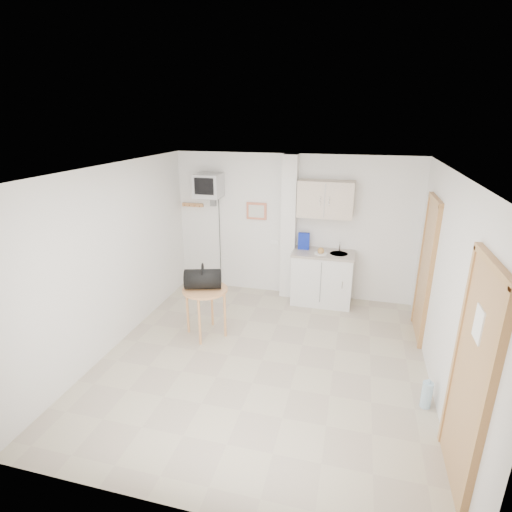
% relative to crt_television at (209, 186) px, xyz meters
% --- Properties ---
extents(ground, '(4.50, 4.50, 0.00)m').
position_rel_crt_television_xyz_m(ground, '(1.45, -2.02, -1.94)').
color(ground, '#B6AA90').
rests_on(ground, ground).
extents(room_envelope, '(4.24, 4.54, 2.55)m').
position_rel_crt_television_xyz_m(room_envelope, '(1.69, -1.93, -0.40)').
color(room_envelope, white).
rests_on(room_envelope, ground).
extents(kitchenette, '(1.03, 0.58, 2.10)m').
position_rel_crt_television_xyz_m(kitchenette, '(2.02, -0.02, -1.13)').
color(kitchenette, silver).
rests_on(kitchenette, ground).
extents(crt_television, '(0.44, 0.45, 2.15)m').
position_rel_crt_television_xyz_m(crt_television, '(0.00, 0.00, 0.00)').
color(crt_television, slate).
rests_on(crt_television, ground).
extents(round_table, '(0.65, 0.65, 0.74)m').
position_rel_crt_television_xyz_m(round_table, '(0.49, -1.57, -1.30)').
color(round_table, tan).
rests_on(round_table, ground).
extents(duffel_bag, '(0.58, 0.42, 0.38)m').
position_rel_crt_television_xyz_m(duffel_bag, '(0.46, -1.55, -1.05)').
color(duffel_bag, black).
rests_on(duffel_bag, round_table).
extents(water_bottle, '(0.12, 0.12, 0.35)m').
position_rel_crt_television_xyz_m(water_bottle, '(3.43, -2.44, -1.78)').
color(water_bottle, '#9CC0D4').
rests_on(water_bottle, ground).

